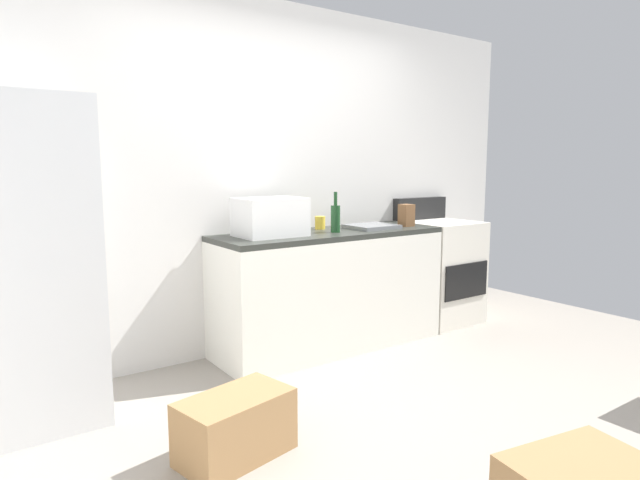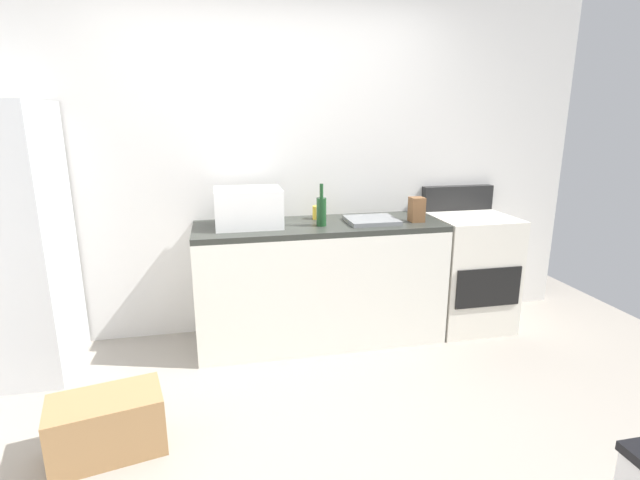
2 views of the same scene
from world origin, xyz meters
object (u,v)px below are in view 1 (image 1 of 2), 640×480
microwave (270,217)px  cardboard_box_large (235,426)px  stove_oven (439,270)px  wine_bottle (335,218)px  refrigerator (24,264)px  knife_block (406,215)px  coffee_mug (320,223)px

microwave → cardboard_box_large: microwave is taller
microwave → cardboard_box_large: size_ratio=0.86×
stove_oven → wine_bottle: wine_bottle is taller
refrigerator → knife_block: (2.76, -0.04, 0.12)m
cardboard_box_large → coffee_mug: bearing=41.8°
microwave → coffee_mug: 0.55m
coffee_mug → knife_block: knife_block is taller
stove_oven → wine_bottle: (-1.22, -0.08, 0.54)m
refrigerator → cardboard_box_large: refrigerator is taller
cardboard_box_large → knife_block: bearing=25.2°
knife_block → cardboard_box_large: 2.39m
microwave → knife_block: microwave is taller
stove_oven → wine_bottle: size_ratio=3.67×
knife_block → cardboard_box_large: bearing=-154.8°
knife_block → microwave: bearing=175.3°
stove_oven → microwave: microwave is taller
refrigerator → wine_bottle: (2.05, -0.03, 0.14)m
refrigerator → microwave: size_ratio=3.80×
coffee_mug → cardboard_box_large: (-1.34, -1.19, -0.80)m
wine_bottle → knife_block: 0.72m
coffee_mug → refrigerator: bearing=-174.4°
coffee_mug → knife_block: (0.69, -0.24, 0.04)m
microwave → knife_block: size_ratio=2.56×
refrigerator → cardboard_box_large: 1.43m
wine_bottle → knife_block: size_ratio=1.67×
cardboard_box_large → microwave: bearing=52.5°
coffee_mug → microwave: bearing=-165.1°
wine_bottle → coffee_mug: wine_bottle is taller
stove_oven → knife_block: stove_oven is taller
microwave → wine_bottle: wine_bottle is taller
stove_oven → cardboard_box_large: stove_oven is taller
knife_block → cardboard_box_large: (-2.03, -0.95, -0.84)m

